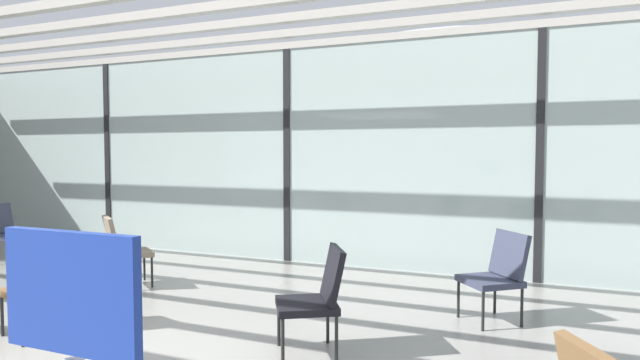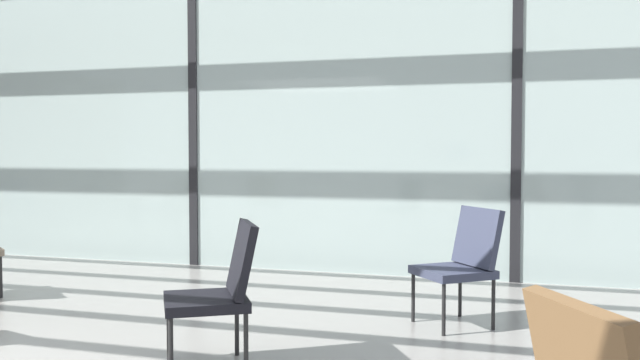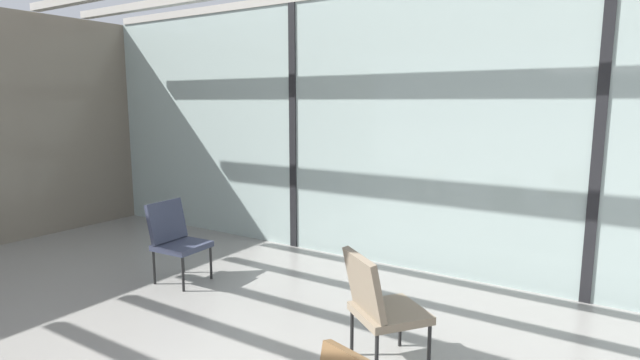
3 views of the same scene
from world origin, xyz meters
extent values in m
cube|color=#A3B7B2|center=(0.00, 5.20, 1.58)|extent=(14.00, 0.08, 3.17)
cube|color=black|center=(0.00, 5.20, 1.58)|extent=(0.10, 0.12, 3.17)
cube|color=black|center=(3.50, 5.20, 1.58)|extent=(0.10, 0.12, 3.17)
ellipsoid|color=silver|center=(1.35, 10.23, 2.21)|extent=(11.12, 4.41, 4.41)
sphere|color=gray|center=(-3.77, 10.23, 2.21)|extent=(2.43, 2.43, 2.43)
sphere|color=black|center=(-1.71, 8.20, 2.54)|extent=(0.28, 0.28, 0.28)
sphere|color=black|center=(-0.81, 8.20, 2.54)|extent=(0.28, 0.28, 0.28)
sphere|color=black|center=(0.09, 8.20, 2.54)|extent=(0.28, 0.28, 0.28)
sphere|color=black|center=(0.99, 8.20, 2.54)|extent=(0.28, 0.28, 0.28)
sphere|color=black|center=(1.89, 8.20, 2.54)|extent=(0.28, 0.28, 0.28)
cube|color=black|center=(1.77, 1.91, 0.40)|extent=(0.66, 0.66, 0.06)
cube|color=black|center=(1.96, 2.02, 0.65)|extent=(0.37, 0.48, 0.44)
cylinder|color=black|center=(1.48, 1.98, 0.18)|extent=(0.03, 0.03, 0.37)
cylinder|color=black|center=(1.70, 1.62, 0.18)|extent=(0.03, 0.03, 0.37)
cylinder|color=black|center=(1.84, 2.19, 0.18)|extent=(0.03, 0.03, 0.37)
cylinder|color=black|center=(2.06, 1.83, 0.18)|extent=(0.03, 0.03, 0.37)
cube|color=#33384C|center=(3.08, 3.32, 0.40)|extent=(0.68, 0.68, 0.06)
cube|color=#33384C|center=(3.24, 3.46, 0.65)|extent=(0.41, 0.46, 0.44)
cylinder|color=black|center=(2.78, 3.35, 0.18)|extent=(0.03, 0.03, 0.37)
cylinder|color=black|center=(3.05, 3.03, 0.18)|extent=(0.03, 0.03, 0.37)
cylinder|color=black|center=(3.11, 3.62, 0.18)|extent=(0.03, 0.03, 0.37)
cylinder|color=black|center=(3.37, 3.29, 0.18)|extent=(0.03, 0.03, 0.37)
cylinder|color=black|center=(-0.83, 3.12, 0.18)|extent=(0.03, 0.03, 0.37)
camera|label=1|loc=(3.50, -1.95, 1.64)|focal=29.63mm
camera|label=2|loc=(3.57, -1.67, 1.30)|focal=37.64mm
camera|label=3|loc=(0.31, -0.09, 1.94)|focal=27.74mm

